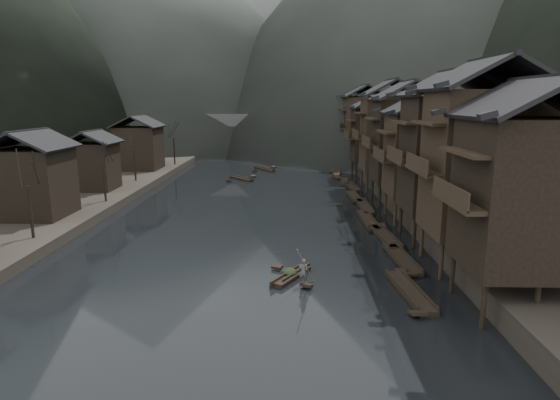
{
  "coord_description": "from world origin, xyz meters",
  "views": [
    {
      "loc": [
        3.93,
        -33.52,
        11.88
      ],
      "look_at": [
        3.04,
        10.58,
        2.5
      ],
      "focal_mm": 30.0,
      "sensor_mm": 36.0,
      "label": 1
    }
  ],
  "objects": [
    {
      "name": "bare_trees",
      "position": [
        -17.0,
        13.41,
        6.28
      ],
      "size": [
        3.95,
        62.64,
        7.89
      ],
      "color": "black",
      "rests_on": "left_bank"
    },
    {
      "name": "hero_sampan",
      "position": [
        4.08,
        -3.42,
        0.2
      ],
      "size": [
        2.89,
        4.26,
        0.43
      ],
      "color": "black",
      "rests_on": "water"
    },
    {
      "name": "water",
      "position": [
        0.0,
        0.0,
        0.0
      ],
      "size": [
        300.0,
        300.0,
        0.0
      ],
      "primitive_type": "plane",
      "color": "black",
      "rests_on": "ground"
    },
    {
      "name": "midriver_boats",
      "position": [
        -1.88,
        42.81,
        0.2
      ],
      "size": [
        7.31,
        15.69,
        0.45
      ],
      "color": "black",
      "rests_on": "water"
    },
    {
      "name": "bamboo_pole",
      "position": [
        5.06,
        -4.78,
        3.67
      ],
      "size": [
        1.33,
        2.18,
        3.14
      ],
      "primitive_type": "cylinder",
      "rotation": [
        0.67,
        0.0,
        -0.54
      ],
      "color": "#8C7A51",
      "rests_on": "boatman"
    },
    {
      "name": "right_bank",
      "position": [
        35.0,
        40.0,
        0.9
      ],
      "size": [
        40.0,
        200.0,
        1.8
      ],
      "primitive_type": "cube",
      "color": "#2D2823",
      "rests_on": "ground"
    },
    {
      "name": "left_bank",
      "position": [
        -35.0,
        40.0,
        0.6
      ],
      "size": [
        40.0,
        200.0,
        1.2
      ],
      "primitive_type": "cube",
      "color": "#2D2823",
      "rests_on": "ground"
    },
    {
      "name": "cargo_heap",
      "position": [
        3.98,
        -3.24,
        0.73
      ],
      "size": [
        0.99,
        1.29,
        0.59
      ],
      "primitive_type": "ellipsoid",
      "color": "black",
      "rests_on": "hero_sampan"
    },
    {
      "name": "left_houses",
      "position": [
        -20.5,
        20.12,
        5.66
      ],
      "size": [
        8.1,
        53.2,
        8.73
      ],
      "color": "black",
      "rests_on": "left_bank"
    },
    {
      "name": "boatman",
      "position": [
        4.86,
        -4.78,
        1.27
      ],
      "size": [
        0.62,
        0.41,
        1.67
      ],
      "primitive_type": "imported",
      "rotation": [
        0.0,
        0.0,
        3.13
      ],
      "color": "#5D5E60",
      "rests_on": "hero_sampan"
    },
    {
      "name": "stilt_houses",
      "position": [
        17.28,
        19.27,
        8.86
      ],
      "size": [
        9.0,
        67.6,
        15.0
      ],
      "color": "black",
      "rests_on": "ground"
    },
    {
      "name": "stone_bridge",
      "position": [
        -0.0,
        72.0,
        5.11
      ],
      "size": [
        40.0,
        6.0,
        9.0
      ],
      "color": "#4C4C4F",
      "rests_on": "ground"
    },
    {
      "name": "moored_sampans",
      "position": [
        12.02,
        27.23,
        0.2
      ],
      "size": [
        2.95,
        74.34,
        0.47
      ],
      "color": "black",
      "rests_on": "water"
    }
  ]
}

